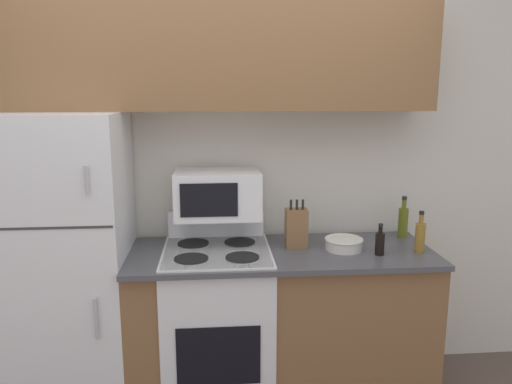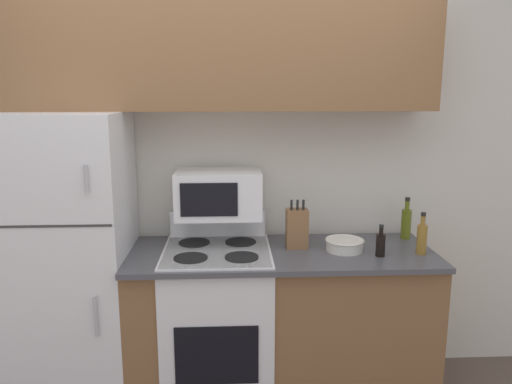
{
  "view_description": "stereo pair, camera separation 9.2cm",
  "coord_description": "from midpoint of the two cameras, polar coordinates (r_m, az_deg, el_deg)",
  "views": [
    {
      "loc": [
        -0.05,
        -2.42,
        1.82
      ],
      "look_at": [
        0.18,
        0.28,
        1.26
      ],
      "focal_mm": 35.0,
      "sensor_mm": 36.0,
      "label": 1
    },
    {
      "loc": [
        0.04,
        -2.43,
        1.82
      ],
      "look_at": [
        0.18,
        0.28,
        1.26
      ],
      "focal_mm": 35.0,
      "sensor_mm": 36.0,
      "label": 2
    }
  ],
  "objects": [
    {
      "name": "refrigerator",
      "position": [
        3.04,
        -19.45,
        -7.68
      ],
      "size": [
        0.65,
        0.66,
        1.7
      ],
      "color": "white",
      "rests_on": "ground_plane"
    },
    {
      "name": "bottle_vinegar",
      "position": [
        2.97,
        19.28,
        -4.97
      ],
      "size": [
        0.06,
        0.06,
        0.24
      ],
      "color": "olive",
      "rests_on": "lower_cabinets"
    },
    {
      "name": "lower_cabinets",
      "position": [
        3.08,
        3.75,
        -14.71
      ],
      "size": [
        1.74,
        0.67,
        0.91
      ],
      "color": "brown",
      "rests_on": "ground_plane"
    },
    {
      "name": "bottle_soy_sauce",
      "position": [
        2.87,
        14.95,
        -5.76
      ],
      "size": [
        0.05,
        0.05,
        0.18
      ],
      "color": "black",
      "rests_on": "lower_cabinets"
    },
    {
      "name": "bottle_olive_oil",
      "position": [
        3.24,
        17.57,
        -3.34
      ],
      "size": [
        0.06,
        0.06,
        0.26
      ],
      "color": "#5B6619",
      "rests_on": "lower_cabinets"
    },
    {
      "name": "wall_back",
      "position": [
        3.15,
        -2.71,
        1.62
      ],
      "size": [
        8.0,
        0.05,
        2.55
      ],
      "color": "silver",
      "rests_on": "ground_plane"
    },
    {
      "name": "knife_block",
      "position": [
        2.93,
        5.59,
        -4.15
      ],
      "size": [
        0.12,
        0.11,
        0.29
      ],
      "color": "brown",
      "rests_on": "lower_cabinets"
    },
    {
      "name": "microwave",
      "position": [
        2.93,
        -3.4,
        -0.19
      ],
      "size": [
        0.5,
        0.34,
        0.27
      ],
      "color": "white",
      "rests_on": "stove"
    },
    {
      "name": "stove",
      "position": [
        3.04,
        -3.46,
        -14.64
      ],
      "size": [
        0.61,
        0.65,
        1.08
      ],
      "color": "white",
      "rests_on": "ground_plane"
    },
    {
      "name": "upper_cabinets",
      "position": [
        2.92,
        -2.85,
        15.92
      ],
      "size": [
        2.39,
        0.34,
        0.67
      ],
      "color": "brown",
      "rests_on": "refrigerator"
    },
    {
      "name": "bowl",
      "position": [
        2.93,
        10.98,
        -5.91
      ],
      "size": [
        0.22,
        0.22,
        0.07
      ],
      "color": "silver",
      "rests_on": "lower_cabinets"
    }
  ]
}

